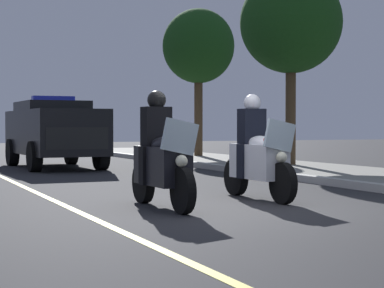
% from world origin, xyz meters
% --- Properties ---
extents(ground_plane, '(80.00, 80.00, 0.00)m').
position_xyz_m(ground_plane, '(0.00, 0.00, 0.00)').
color(ground_plane, '#28282B').
extents(lane_stripe_center, '(48.00, 0.12, 0.01)m').
position_xyz_m(lane_stripe_center, '(0.00, -2.16, 0.00)').
color(lane_stripe_center, '#E0D14C').
rests_on(lane_stripe_center, ground).
extents(police_motorcycle_lead_left, '(2.14, 0.57, 1.72)m').
position_xyz_m(police_motorcycle_lead_left, '(-0.45, -0.93, 0.70)').
color(police_motorcycle_lead_left, black).
rests_on(police_motorcycle_lead_left, ground).
extents(police_motorcycle_lead_right, '(2.14, 0.57, 1.72)m').
position_xyz_m(police_motorcycle_lead_right, '(-0.93, 0.93, 0.70)').
color(police_motorcycle_lead_right, black).
rests_on(police_motorcycle_lead_right, ground).
extents(police_suv, '(4.95, 2.16, 2.05)m').
position_xyz_m(police_suv, '(-10.70, -0.25, 1.07)').
color(police_suv, black).
rests_on(police_suv, ground).
extents(tree_far_back, '(2.89, 2.89, 5.45)m').
position_xyz_m(tree_far_back, '(-7.86, 5.86, 4.09)').
color(tree_far_back, '#4C3823').
rests_on(tree_far_back, sidewalk_strip).
extents(tree_behind_suv, '(2.63, 2.63, 5.38)m').
position_xyz_m(tree_behind_suv, '(-14.15, 5.82, 4.08)').
color(tree_behind_suv, '#4C3823').
rests_on(tree_behind_suv, sidewalk_strip).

